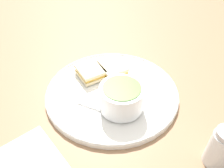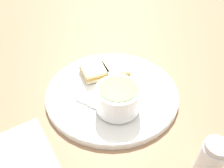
# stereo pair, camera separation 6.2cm
# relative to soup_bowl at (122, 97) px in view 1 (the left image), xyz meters

# --- Properties ---
(ground_plane) EXTENTS (2.40, 2.40, 0.00)m
(ground_plane) POSITION_rel_soup_bowl_xyz_m (0.06, -0.04, -0.05)
(ground_plane) COLOR #8E6B4C
(plate) EXTENTS (0.38, 0.38, 0.02)m
(plate) POSITION_rel_soup_bowl_xyz_m (0.06, -0.04, -0.04)
(plate) COLOR white
(plate) RESTS_ON ground_plane
(soup_bowl) EXTENTS (0.11, 0.11, 0.07)m
(soup_bowl) POSITION_rel_soup_bowl_xyz_m (0.00, 0.00, 0.00)
(soup_bowl) COLOR white
(soup_bowl) RESTS_ON plate
(spoon) EXTENTS (0.12, 0.04, 0.01)m
(spoon) POSITION_rel_soup_bowl_xyz_m (0.02, 0.04, -0.03)
(spoon) COLOR silver
(spoon) RESTS_ON plate
(sandwich_half_near) EXTENTS (0.11, 0.10, 0.03)m
(sandwich_half_near) POSITION_rel_soup_bowl_xyz_m (0.11, -0.11, -0.02)
(sandwich_half_near) COLOR beige
(sandwich_half_near) RESTS_ON plate
(sandwich_half_far) EXTENTS (0.11, 0.10, 0.03)m
(sandwich_half_far) POSITION_rel_soup_bowl_xyz_m (0.15, -0.05, -0.02)
(sandwich_half_far) COLOR beige
(sandwich_half_far) RESTS_ON plate
(salt_shaker) EXTENTS (0.05, 0.05, 0.10)m
(salt_shaker) POSITION_rel_soup_bowl_xyz_m (-0.25, -0.00, -0.00)
(salt_shaker) COLOR silver
(salt_shaker) RESTS_ON ground_plane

